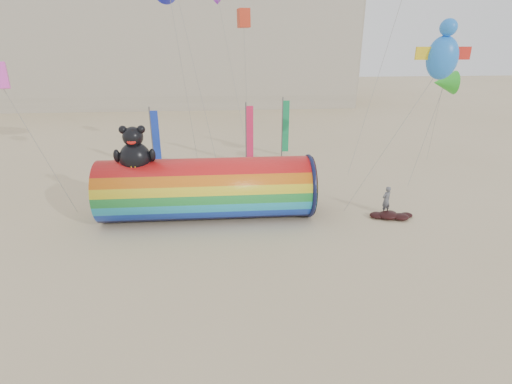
{
  "coord_description": "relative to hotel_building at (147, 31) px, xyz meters",
  "views": [
    {
      "loc": [
        -1.08,
        -18.27,
        10.44
      ],
      "look_at": [
        0.5,
        1.5,
        2.4
      ],
      "focal_mm": 28.0,
      "sensor_mm": 36.0,
      "label": 1
    }
  ],
  "objects": [
    {
      "name": "windsock_assembly",
      "position": [
        9.76,
        -42.23,
        -8.41
      ],
      "size": [
        12.42,
        3.78,
        5.73
      ],
      "color": "red",
      "rests_on": "ground"
    },
    {
      "name": "hotel_building",
      "position": [
        0.0,
        0.0,
        0.0
      ],
      "size": [
        60.4,
        15.4,
        20.6
      ],
      "color": "#B7AD99",
      "rests_on": "ground"
    },
    {
      "name": "festival_banners",
      "position": [
        11.55,
        -32.12,
        -7.67
      ],
      "size": [
        11.24,
        3.87,
        5.2
      ],
      "color": "#59595E",
      "rests_on": "ground"
    },
    {
      "name": "fabric_bundle",
      "position": [
        20.7,
        -43.33,
        -10.14
      ],
      "size": [
        2.62,
        1.35,
        0.41
      ],
      "color": "#330B09",
      "rests_on": "ground"
    },
    {
      "name": "ground",
      "position": [
        12.0,
        -45.95,
        -10.31
      ],
      "size": [
        160.0,
        160.0,
        0.0
      ],
      "primitive_type": "plane",
      "color": "#CCB58C",
      "rests_on": "ground"
    },
    {
      "name": "kite_handler",
      "position": [
        20.59,
        -42.66,
        -9.43
      ],
      "size": [
        0.76,
        0.66,
        1.76
      ],
      "primitive_type": "imported",
      "rotation": [
        0.0,
        0.0,
        3.59
      ],
      "color": "#595B60",
      "rests_on": "ground"
    }
  ]
}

